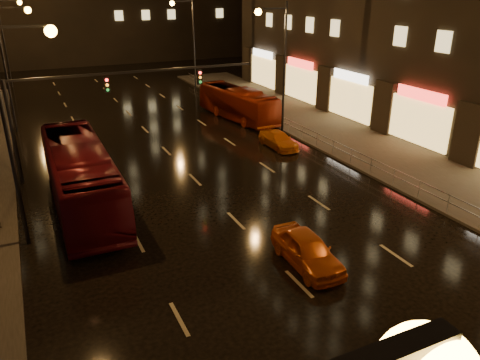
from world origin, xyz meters
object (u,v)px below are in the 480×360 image
object	(u,v)px
bus_curb	(238,103)
taxi_far	(278,140)
taxi_near	(307,250)
bus_red	(81,176)

from	to	relation	value
bus_curb	taxi_far	xyz separation A→B (m)	(-0.70, -8.49, -0.83)
bus_curb	taxi_near	size ratio (longest dim) A/B	2.42
bus_red	bus_curb	world-z (taller)	bus_red
taxi_far	bus_curb	bearing A→B (deg)	83.77
bus_curb	taxi_near	world-z (taller)	bus_curb
taxi_near	taxi_far	distance (m)	15.71
bus_curb	taxi_far	bearing A→B (deg)	-102.24
bus_curb	bus_red	bearing A→B (deg)	-147.60
taxi_near	taxi_far	world-z (taller)	taxi_near
bus_curb	taxi_near	bearing A→B (deg)	-115.51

